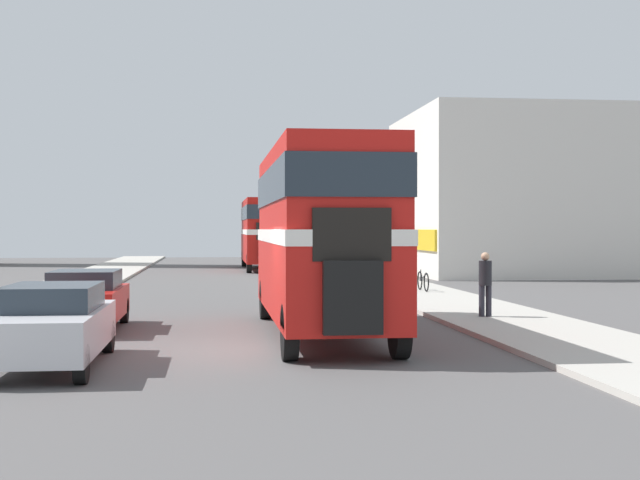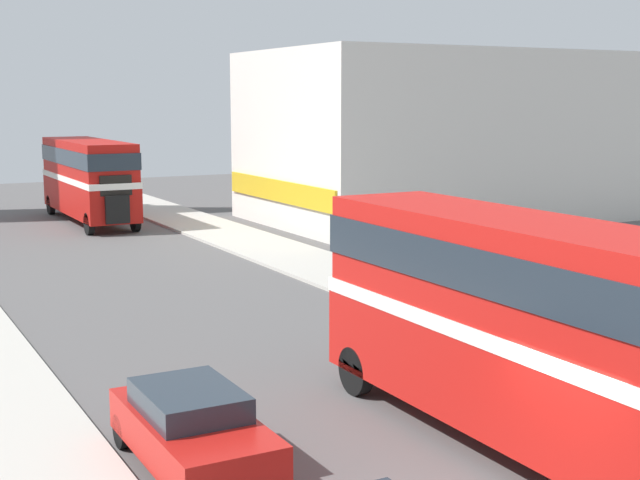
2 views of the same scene
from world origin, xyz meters
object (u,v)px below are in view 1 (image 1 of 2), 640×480
object	(u,v)px
bus_distant	(264,228)
car_parked_mid	(85,299)
car_parked_near	(51,324)
bicycle_on_pavement	(423,281)
double_decker_bus	(320,226)
pedestrian_walking	(485,280)

from	to	relation	value
bus_distant	car_parked_mid	xyz separation A→B (m)	(-6.19, -31.83, -1.75)
car_parked_near	bicycle_on_pavement	distance (m)	19.83
double_decker_bus	bicycle_on_pavement	xyz separation A→B (m)	(5.42, 12.52, -2.04)
car_parked_near	bicycle_on_pavement	size ratio (longest dim) A/B	2.58
bicycle_on_pavement	double_decker_bus	bearing A→B (deg)	-113.42
car_parked_mid	bicycle_on_pavement	world-z (taller)	car_parked_mid
double_decker_bus	pedestrian_walking	size ratio (longest dim) A/B	5.71
double_decker_bus	car_parked_near	xyz separation A→B (m)	(-5.31, -4.15, -1.76)
bus_distant	bicycle_on_pavement	xyz separation A→B (m)	(4.79, -21.05, -2.02)
double_decker_bus	bus_distant	size ratio (longest dim) A/B	0.93
car_parked_mid	pedestrian_walking	xyz separation A→B (m)	(10.31, 0.88, 0.34)
car_parked_mid	pedestrian_walking	size ratio (longest dim) A/B	2.41
bicycle_on_pavement	car_parked_near	bearing A→B (deg)	-122.78
double_decker_bus	bicycle_on_pavement	bearing A→B (deg)	66.58
double_decker_bus	car_parked_near	world-z (taller)	double_decker_bus
car_parked_near	bicycle_on_pavement	xyz separation A→B (m)	(10.74, 16.67, -0.28)
pedestrian_walking	bicycle_on_pavement	xyz separation A→B (m)	(0.67, 9.90, -0.61)
double_decker_bus	pedestrian_walking	xyz separation A→B (m)	(4.75, 2.62, -1.43)
car_parked_near	car_parked_mid	xyz separation A→B (m)	(-0.24, 5.89, -0.01)
bus_distant	car_parked_near	xyz separation A→B (m)	(-5.95, -37.73, -1.75)
pedestrian_walking	bicycle_on_pavement	distance (m)	9.94
bus_distant	pedestrian_walking	size ratio (longest dim) A/B	6.12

